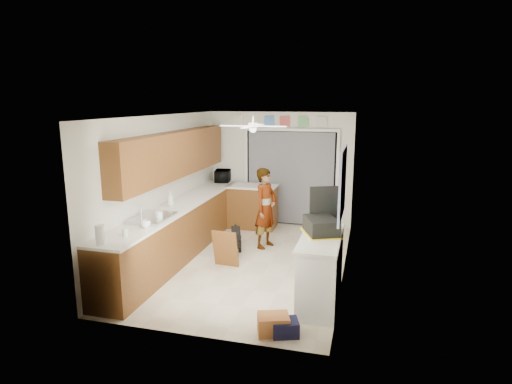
# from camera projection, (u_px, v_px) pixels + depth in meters

# --- Properties ---
(floor) EXTENTS (5.00, 5.00, 0.00)m
(floor) POSITION_uv_depth(u_px,v_px,m) (250.00, 261.00, 7.45)
(floor) COLOR beige
(floor) RESTS_ON ground
(ceiling) EXTENTS (5.00, 5.00, 0.00)m
(ceiling) POSITION_uv_depth(u_px,v_px,m) (250.00, 116.00, 6.93)
(ceiling) COLOR white
(ceiling) RESTS_ON ground
(wall_back) EXTENTS (3.20, 0.00, 3.20)m
(wall_back) POSITION_uv_depth(u_px,v_px,m) (280.00, 169.00, 9.55)
(wall_back) COLOR silver
(wall_back) RESTS_ON ground
(wall_front) EXTENTS (3.20, 0.00, 3.20)m
(wall_front) POSITION_uv_depth(u_px,v_px,m) (190.00, 235.00, 4.82)
(wall_front) COLOR silver
(wall_front) RESTS_ON ground
(wall_left) EXTENTS (0.00, 5.00, 5.00)m
(wall_left) POSITION_uv_depth(u_px,v_px,m) (163.00, 186.00, 7.59)
(wall_left) COLOR silver
(wall_left) RESTS_ON ground
(wall_right) EXTENTS (0.00, 5.00, 5.00)m
(wall_right) POSITION_uv_depth(u_px,v_px,m) (347.00, 196.00, 6.79)
(wall_right) COLOR silver
(wall_right) RESTS_ON ground
(left_base_cabinets) EXTENTS (0.60, 4.80, 0.90)m
(left_base_cabinets) POSITION_uv_depth(u_px,v_px,m) (181.00, 231.00, 7.68)
(left_base_cabinets) COLOR brown
(left_base_cabinets) RESTS_ON floor
(left_countertop) EXTENTS (0.62, 4.80, 0.04)m
(left_countertop) POSITION_uv_depth(u_px,v_px,m) (180.00, 205.00, 7.58)
(left_countertop) COLOR white
(left_countertop) RESTS_ON left_base_cabinets
(upper_cabinets) EXTENTS (0.32, 4.00, 0.80)m
(upper_cabinets) POSITION_uv_depth(u_px,v_px,m) (175.00, 154.00, 7.62)
(upper_cabinets) COLOR brown
(upper_cabinets) RESTS_ON wall_left
(sink_basin) EXTENTS (0.50, 0.76, 0.06)m
(sink_basin) POSITION_uv_depth(u_px,v_px,m) (153.00, 218.00, 6.63)
(sink_basin) COLOR silver
(sink_basin) RESTS_ON left_countertop
(faucet) EXTENTS (0.03, 0.03, 0.22)m
(faucet) POSITION_uv_depth(u_px,v_px,m) (141.00, 211.00, 6.66)
(faucet) COLOR silver
(faucet) RESTS_ON left_countertop
(peninsula_base) EXTENTS (1.00, 0.60, 0.90)m
(peninsula_base) POSITION_uv_depth(u_px,v_px,m) (253.00, 207.00, 9.37)
(peninsula_base) COLOR brown
(peninsula_base) RESTS_ON floor
(peninsula_top) EXTENTS (1.04, 0.64, 0.04)m
(peninsula_top) POSITION_uv_depth(u_px,v_px,m) (253.00, 186.00, 9.27)
(peninsula_top) COLOR white
(peninsula_top) RESTS_ON peninsula_base
(back_opening_recess) EXTENTS (2.00, 0.06, 2.10)m
(back_opening_recess) POSITION_uv_depth(u_px,v_px,m) (291.00, 178.00, 9.50)
(back_opening_recess) COLOR black
(back_opening_recess) RESTS_ON wall_back
(curtain_panel) EXTENTS (1.90, 0.03, 2.05)m
(curtain_panel) POSITION_uv_depth(u_px,v_px,m) (290.00, 178.00, 9.46)
(curtain_panel) COLOR slate
(curtain_panel) RESTS_ON wall_back
(door_trim_left) EXTENTS (0.06, 0.04, 2.10)m
(door_trim_left) POSITION_uv_depth(u_px,v_px,m) (246.00, 176.00, 9.73)
(door_trim_left) COLOR white
(door_trim_left) RESTS_ON wall_back
(door_trim_right) EXTENTS (0.06, 0.04, 2.10)m
(door_trim_right) POSITION_uv_depth(u_px,v_px,m) (337.00, 181.00, 9.22)
(door_trim_right) COLOR white
(door_trim_right) RESTS_ON wall_back
(door_trim_head) EXTENTS (2.10, 0.04, 0.06)m
(door_trim_head) POSITION_uv_depth(u_px,v_px,m) (291.00, 130.00, 9.25)
(door_trim_head) COLOR white
(door_trim_head) RESTS_ON wall_back
(header_frame_1) EXTENTS (0.22, 0.02, 0.22)m
(header_frame_1) POSITION_uv_depth(u_px,v_px,m) (269.00, 121.00, 9.36)
(header_frame_1) COLOR #5389DF
(header_frame_1) RESTS_ON wall_back
(header_frame_2) EXTENTS (0.22, 0.02, 0.22)m
(header_frame_2) POSITION_uv_depth(u_px,v_px,m) (285.00, 121.00, 9.28)
(header_frame_2) COLOR #BE4749
(header_frame_2) RESTS_ON wall_back
(header_frame_3) EXTENTS (0.22, 0.02, 0.22)m
(header_frame_3) POSITION_uv_depth(u_px,v_px,m) (303.00, 121.00, 9.18)
(header_frame_3) COLOR #65B267
(header_frame_3) RESTS_ON wall_back
(header_frame_4) EXTENTS (0.22, 0.02, 0.22)m
(header_frame_4) POSITION_uv_depth(u_px,v_px,m) (322.00, 122.00, 9.08)
(header_frame_4) COLOR beige
(header_frame_4) RESTS_ON wall_back
(route66_sign) EXTENTS (0.22, 0.02, 0.26)m
(route66_sign) POSITION_uv_depth(u_px,v_px,m) (239.00, 121.00, 9.54)
(route66_sign) COLOR silver
(route66_sign) RESTS_ON wall_back
(right_counter_base) EXTENTS (0.50, 1.40, 0.90)m
(right_counter_base) POSITION_uv_depth(u_px,v_px,m) (321.00, 270.00, 5.88)
(right_counter_base) COLOR white
(right_counter_base) RESTS_ON floor
(right_counter_top) EXTENTS (0.54, 1.44, 0.04)m
(right_counter_top) POSITION_uv_depth(u_px,v_px,m) (321.00, 238.00, 5.79)
(right_counter_top) COLOR white
(right_counter_top) RESTS_ON right_counter_base
(abstract_painting) EXTENTS (0.03, 1.15, 0.95)m
(abstract_painting) POSITION_uv_depth(u_px,v_px,m) (343.00, 183.00, 5.76)
(abstract_painting) COLOR #E65498
(abstract_painting) RESTS_ON wall_right
(ceiling_fan) EXTENTS (1.14, 1.14, 0.24)m
(ceiling_fan) POSITION_uv_depth(u_px,v_px,m) (253.00, 126.00, 7.15)
(ceiling_fan) COLOR white
(ceiling_fan) RESTS_ON ceiling
(microwave) EXTENTS (0.42, 0.54, 0.26)m
(microwave) POSITION_uv_depth(u_px,v_px,m) (223.00, 176.00, 9.67)
(microwave) COLOR black
(microwave) RESTS_ON left_countertop
(soap_bottle) EXTENTS (0.13, 0.13, 0.27)m
(soap_bottle) POSITION_uv_depth(u_px,v_px,m) (170.00, 198.00, 7.43)
(soap_bottle) COLOR silver
(soap_bottle) RESTS_ON left_countertop
(cup) EXTENTS (0.15, 0.15, 0.11)m
(cup) POSITION_uv_depth(u_px,v_px,m) (146.00, 224.00, 6.17)
(cup) COLOR white
(cup) RESTS_ON left_countertop
(jar_a) EXTENTS (0.13, 0.13, 0.14)m
(jar_a) POSITION_uv_depth(u_px,v_px,m) (159.00, 216.00, 6.55)
(jar_a) COLOR silver
(jar_a) RESTS_ON left_countertop
(jar_b) EXTENTS (0.09, 0.09, 0.11)m
(jar_b) POSITION_uv_depth(u_px,v_px,m) (125.00, 233.00, 5.77)
(jar_b) COLOR silver
(jar_b) RESTS_ON left_countertop
(paper_towel_roll) EXTENTS (0.13, 0.13, 0.25)m
(paper_towel_roll) POSITION_uv_depth(u_px,v_px,m) (100.00, 235.00, 5.44)
(paper_towel_roll) COLOR white
(paper_towel_roll) RESTS_ON left_countertop
(suitcase) EXTENTS (0.56, 0.63, 0.22)m
(suitcase) POSITION_uv_depth(u_px,v_px,m) (321.00, 226.00, 5.88)
(suitcase) COLOR black
(suitcase) RESTS_ON right_counter_top
(suitcase_rim) EXTENTS (0.63, 0.71, 0.02)m
(suitcase_rim) POSITION_uv_depth(u_px,v_px,m) (321.00, 234.00, 5.90)
(suitcase_rim) COLOR yellow
(suitcase_rim) RESTS_ON suitcase
(suitcase_lid) EXTENTS (0.40, 0.19, 0.50)m
(suitcase_lid) POSITION_uv_depth(u_px,v_px,m) (324.00, 203.00, 6.10)
(suitcase_lid) COLOR black
(suitcase_lid) RESTS_ON suitcase
(cardboard_box) EXTENTS (0.44, 0.38, 0.23)m
(cardboard_box) POSITION_uv_depth(u_px,v_px,m) (273.00, 324.00, 5.12)
(cardboard_box) COLOR #C5703E
(cardboard_box) RESTS_ON floor
(navy_crate) EXTENTS (0.38, 0.34, 0.19)m
(navy_crate) POSITION_uv_depth(u_px,v_px,m) (285.00, 327.00, 5.09)
(navy_crate) COLOR black
(navy_crate) RESTS_ON floor
(cabinet_door_panel) EXTENTS (0.44, 0.19, 0.63)m
(cabinet_door_panel) POSITION_uv_depth(u_px,v_px,m) (225.00, 249.00, 7.13)
(cabinet_door_panel) COLOR brown
(cabinet_door_panel) RESTS_ON floor
(man) EXTENTS (0.53, 0.65, 1.52)m
(man) POSITION_uv_depth(u_px,v_px,m) (266.00, 208.00, 8.03)
(man) COLOR white
(man) RESTS_ON floor
(dog) EXTENTS (0.42, 0.63, 0.45)m
(dog) POSITION_uv_depth(u_px,v_px,m) (236.00, 238.00, 7.97)
(dog) COLOR black
(dog) RESTS_ON floor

